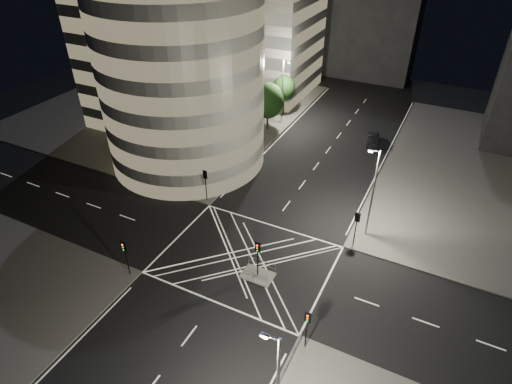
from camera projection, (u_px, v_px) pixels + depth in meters
The scene contains 22 objects.
ground at pixel (246, 259), 42.12m from camera, with size 120.00×120.00×0.00m, color black.
sidewalk_far_left at pixel (169, 108), 72.71m from camera, with size 42.00×42.00×0.15m, color #575452.
central_island at pixel (258, 275), 40.23m from camera, with size 3.00×2.00×0.15m, color slate.
office_tower_curved at pixel (172, 52), 56.46m from camera, with size 30.00×29.00×27.20m.
office_block_rear at pixel (246, 25), 74.94m from camera, with size 24.00×16.00×22.00m, color gray.
building_far_end at pixel (369, 29), 81.31m from camera, with size 18.00×8.00×18.00m, color black.
tree_a at pixel (202, 157), 50.22m from camera, with size 4.76×4.76×6.88m.
tree_b at pixel (228, 134), 54.46m from camera, with size 4.95×4.95×7.31m.
tree_c at pixel (249, 115), 58.78m from camera, with size 3.82×3.82×6.86m.
tree_d at pixel (268, 101), 63.25m from camera, with size 4.70×4.70×7.29m.
tree_e at pixel (284, 88), 67.73m from camera, with size 3.56×3.56×6.55m.
traffic_signal_fl at pixel (205, 180), 48.74m from camera, with size 0.55×0.22×4.00m.
traffic_signal_nl at pixel (125, 252), 38.71m from camera, with size 0.55×0.22×4.00m.
traffic_signal_fr at pixel (357, 223), 42.24m from camera, with size 0.55×0.22×4.00m.
traffic_signal_nr at pixel (307, 323), 32.20m from camera, with size 0.55×0.22×4.00m.
traffic_signal_island at pixel (258, 253), 38.63m from camera, with size 0.55×0.22×4.00m.
street_lamp_left_near at pixel (223, 139), 51.33m from camera, with size 1.25×0.25×10.00m.
street_lamp_left_far at pixel (283, 90), 64.61m from camera, with size 1.25×0.25×10.00m.
street_lamp_right_far at pixel (373, 191), 42.14m from camera, with size 1.25×0.25×10.00m.
railing_island_south at pixel (253, 277), 39.21m from camera, with size 2.80×0.06×1.10m, color slate.
railing_island_north at pixel (262, 265), 40.54m from camera, with size 2.80×0.06×1.10m, color slate.
sedan at pixel (373, 139), 61.77m from camera, with size 1.55×4.45×1.47m, color black.
Camera 1 is at (14.73, -27.29, 29.28)m, focal length 30.00 mm.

